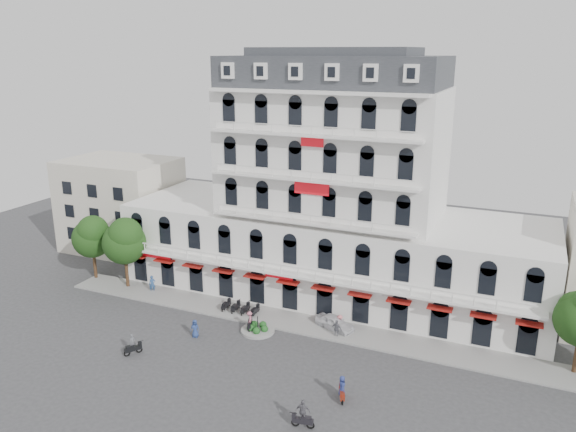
# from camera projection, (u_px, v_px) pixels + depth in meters

# --- Properties ---
(ground) EXTENTS (120.00, 120.00, 0.00)m
(ground) POSITION_uv_depth(u_px,v_px,m) (258.00, 370.00, 46.51)
(ground) COLOR #38383A
(ground) RESTS_ON ground
(sidewalk) EXTENTS (53.00, 4.00, 0.16)m
(sidewalk) POSITION_uv_depth(u_px,v_px,m) (299.00, 323.00, 54.40)
(sidewalk) COLOR gray
(sidewalk) RESTS_ON ground
(main_building) EXTENTS (45.00, 15.00, 25.80)m
(main_building) POSITION_uv_depth(u_px,v_px,m) (332.00, 203.00, 59.52)
(main_building) COLOR silver
(main_building) RESTS_ON ground
(flank_building_west) EXTENTS (14.00, 10.00, 12.00)m
(flank_building_west) POSITION_uv_depth(u_px,v_px,m) (121.00, 205.00, 73.90)
(flank_building_west) COLOR beige
(flank_building_west) RESTS_ON ground
(traffic_island) EXTENTS (3.20, 3.20, 1.60)m
(traffic_island) POSITION_uv_depth(u_px,v_px,m) (258.00, 329.00, 52.86)
(traffic_island) COLOR gray
(traffic_island) RESTS_ON ground
(parked_scooter_row) EXTENTS (4.40, 1.80, 1.10)m
(parked_scooter_row) POSITION_uv_depth(u_px,v_px,m) (241.00, 313.00, 56.68)
(parked_scooter_row) COLOR black
(parked_scooter_row) RESTS_ON ground
(tree_west_outer) EXTENTS (4.50, 4.48, 7.76)m
(tree_west_outer) POSITION_uv_depth(u_px,v_px,m) (92.00, 235.00, 63.72)
(tree_west_outer) COLOR #382314
(tree_west_outer) RESTS_ON ground
(tree_west_inner) EXTENTS (4.76, 4.76, 8.25)m
(tree_west_inner) POSITION_uv_depth(u_px,v_px,m) (124.00, 239.00, 61.27)
(tree_west_inner) COLOR #382314
(tree_west_inner) RESTS_ON ground
(parked_car) EXTENTS (4.32, 2.89, 1.37)m
(parked_car) POSITION_uv_depth(u_px,v_px,m) (335.00, 323.00, 53.22)
(parked_car) COLOR silver
(parked_car) RESTS_ON ground
(rider_west) EXTENTS (1.08, 1.51, 1.94)m
(rider_west) POSITION_uv_depth(u_px,v_px,m) (133.00, 346.00, 48.75)
(rider_west) COLOR black
(rider_west) RESTS_ON ground
(rider_east) EXTENTS (0.91, 1.61, 2.06)m
(rider_east) POSITION_uv_depth(u_px,v_px,m) (342.00, 388.00, 42.29)
(rider_east) COLOR maroon
(rider_east) RESTS_ON ground
(rider_northeast) EXTENTS (1.70, 0.58, 2.25)m
(rider_northeast) POSITION_uv_depth(u_px,v_px,m) (303.00, 414.00, 39.16)
(rider_northeast) COLOR black
(rider_northeast) RESTS_ON ground
(rider_center) EXTENTS (0.86, 1.63, 1.93)m
(rider_center) POSITION_uv_depth(u_px,v_px,m) (250.00, 321.00, 52.95)
(rider_center) COLOR black
(rider_center) RESTS_ON ground
(pedestrian_left) EXTENTS (0.94, 0.72, 1.73)m
(pedestrian_left) POSITION_uv_depth(u_px,v_px,m) (195.00, 329.00, 51.71)
(pedestrian_left) COLOR navy
(pedestrian_left) RESTS_ON ground
(pedestrian_mid) EXTENTS (1.04, 0.52, 1.72)m
(pedestrian_mid) POSITION_uv_depth(u_px,v_px,m) (337.00, 329.00, 51.66)
(pedestrian_mid) COLOR slate
(pedestrian_mid) RESTS_ON ground
(pedestrian_right) EXTENTS (1.11, 0.91, 1.50)m
(pedestrian_right) POSITION_uv_depth(u_px,v_px,m) (340.00, 322.00, 53.14)
(pedestrian_right) COLOR #D9737B
(pedestrian_right) RESTS_ON ground
(pedestrian_far) EXTENTS (0.83, 0.78, 1.91)m
(pedestrian_far) POSITION_uv_depth(u_px,v_px,m) (152.00, 284.00, 61.35)
(pedestrian_far) COLOR #2A4B7F
(pedestrian_far) RESTS_ON ground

